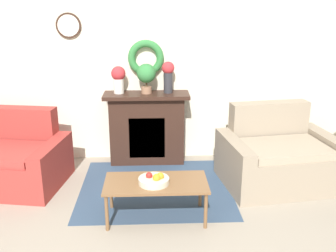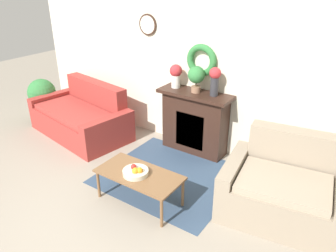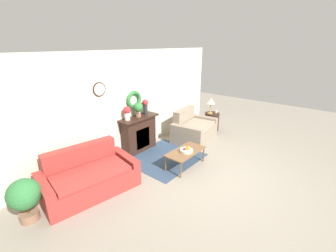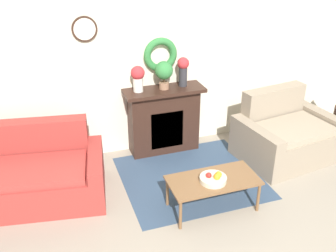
% 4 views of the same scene
% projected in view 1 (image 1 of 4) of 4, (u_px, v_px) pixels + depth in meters
% --- Properties ---
extents(floor_rug, '(1.80, 1.63, 0.01)m').
position_uv_depth(floor_rug, '(155.00, 188.00, 4.77)').
color(floor_rug, '#334760').
rests_on(floor_rug, ground_plane).
extents(wall_back, '(6.80, 0.16, 2.70)m').
position_uv_depth(wall_back, '(145.00, 63.00, 5.35)').
color(wall_back, beige).
rests_on(wall_back, ground_plane).
extents(fireplace, '(1.14, 0.41, 0.99)m').
position_uv_depth(fireplace, '(147.00, 127.00, 5.41)').
color(fireplace, '#331E16').
rests_on(fireplace, ground_plane).
extents(loveseat_right, '(1.48, 1.17, 0.94)m').
position_uv_depth(loveseat_right, '(278.00, 158.00, 4.83)').
color(loveseat_right, gray).
rests_on(loveseat_right, ground_plane).
extents(coffee_table, '(1.05, 0.53, 0.41)m').
position_uv_depth(coffee_table, '(156.00, 185.00, 4.01)').
color(coffee_table, brown).
rests_on(coffee_table, ground_plane).
extents(fruit_bowl, '(0.31, 0.31, 0.12)m').
position_uv_depth(fruit_bowl, '(154.00, 180.00, 3.95)').
color(fruit_bowl, beige).
rests_on(fruit_bowl, coffee_table).
extents(vase_on_mantel_left, '(0.19, 0.19, 0.36)m').
position_uv_depth(vase_on_mantel_left, '(118.00, 78.00, 5.19)').
color(vase_on_mantel_left, silver).
rests_on(vase_on_mantel_left, fireplace).
extents(vase_on_mantel_right, '(0.17, 0.17, 0.42)m').
position_uv_depth(vase_on_mantel_right, '(168.00, 75.00, 5.21)').
color(vase_on_mantel_right, '#2D2D33').
rests_on(vase_on_mantel_right, fireplace).
extents(potted_plant_on_mantel, '(0.25, 0.25, 0.40)m').
position_uv_depth(potted_plant_on_mantel, '(146.00, 75.00, 5.17)').
color(potted_plant_on_mantel, '#8E664C').
rests_on(potted_plant_on_mantel, fireplace).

